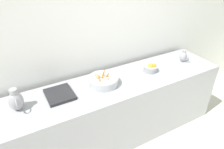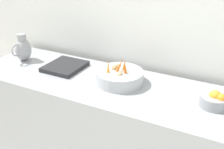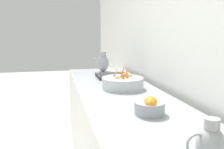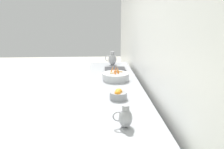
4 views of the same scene
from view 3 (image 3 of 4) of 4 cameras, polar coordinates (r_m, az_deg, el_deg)
name	(u,v)px [view 3 (image 3 of 4)]	position (r m, az deg, el deg)	size (l,w,h in m)	color
tile_wall_left	(220,19)	(1.73, 23.34, 11.45)	(0.10, 7.68, 3.00)	white
prep_counter	(124,147)	(2.20, 2.76, -16.28)	(0.72, 2.92, 0.92)	#9EA0A5
vegetable_colander	(123,83)	(2.25, 2.43, -1.89)	(0.37, 0.37, 0.22)	#ADAFB5
orange_bowl	(150,107)	(1.58, 8.60, -7.32)	(0.19, 0.19, 0.12)	gray
metal_pitcher_tall	(103,62)	(3.20, -2.12, 2.76)	(0.21, 0.15, 0.25)	#939399
metal_pitcher_short	(210,144)	(1.06, 21.43, -14.62)	(0.16, 0.11, 0.19)	#939399
counter_sink_basin	(112,76)	(2.78, 0.06, -0.32)	(0.34, 0.30, 0.04)	#232326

